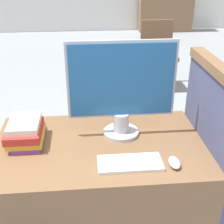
# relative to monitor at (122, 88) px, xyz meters

# --- Properties ---
(desk) EXTENTS (1.11, 0.70, 0.76)m
(desk) POSITION_rel_monitor_xyz_m (-0.13, -0.10, -0.65)
(desk) COLOR brown
(desk) RESTS_ON ground_plane
(carrel_divider) EXTENTS (0.07, 0.66, 1.19)m
(carrel_divider) POSITION_rel_monitor_xyz_m (0.45, -0.12, -0.43)
(carrel_divider) COLOR #474C70
(carrel_divider) RESTS_ON ground_plane
(monitor) EXTENTS (0.57, 0.20, 0.53)m
(monitor) POSITION_rel_monitor_xyz_m (0.00, 0.00, 0.00)
(monitor) COLOR #B7B7BC
(monitor) RESTS_ON desk
(keyboard) EXTENTS (0.31, 0.14, 0.02)m
(keyboard) POSITION_rel_monitor_xyz_m (0.01, -0.29, -0.27)
(keyboard) COLOR white
(keyboard) RESTS_ON desk
(mouse) EXTENTS (0.05, 0.10, 0.03)m
(mouse) POSITION_rel_monitor_xyz_m (0.22, -0.32, -0.26)
(mouse) COLOR silver
(mouse) RESTS_ON desk
(book_stack) EXTENTS (0.19, 0.28, 0.13)m
(book_stack) POSITION_rel_monitor_xyz_m (-0.51, -0.04, -0.21)
(book_stack) COLOR #7A3384
(book_stack) RESTS_ON desk
(far_chair) EXTENTS (0.44, 0.44, 0.89)m
(far_chair) POSITION_rel_monitor_xyz_m (0.81, 2.57, -0.52)
(far_chair) COLOR brown
(far_chair) RESTS_ON ground_plane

